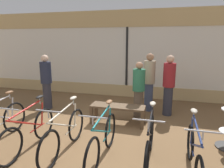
# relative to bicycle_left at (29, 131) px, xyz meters

# --- Properties ---
(ground_plane) EXTENTS (24.00, 24.00, 0.00)m
(ground_plane) POSITION_rel_bicycle_left_xyz_m (1.12, 0.61, -0.38)
(ground_plane) COLOR brown
(shop_back_wall) EXTENTS (12.00, 0.08, 3.20)m
(shop_back_wall) POSITION_rel_bicycle_left_xyz_m (1.12, 4.26, 1.25)
(shop_back_wall) COLOR tan
(shop_back_wall) RESTS_ON ground_plane
(bicycle_left) EXTENTS (0.46, 1.72, 1.02)m
(bicycle_left) POSITION_rel_bicycle_left_xyz_m (0.00, 0.00, 0.00)
(bicycle_left) COLOR black
(bicycle_left) RESTS_ON ground_plane
(bicycle_center_left) EXTENTS (0.46, 1.75, 1.03)m
(bicycle_center_left) POSITION_rel_bicycle_left_xyz_m (0.73, 0.09, 0.01)
(bicycle_center_left) COLOR black
(bicycle_center_left) RESTS_ON ground_plane
(bicycle_center_right) EXTENTS (0.46, 1.74, 1.03)m
(bicycle_center_right) POSITION_rel_bicycle_left_xyz_m (1.52, 0.03, 0.01)
(bicycle_center_right) COLOR black
(bicycle_center_right) RESTS_ON ground_plane
(bicycle_right) EXTENTS (0.46, 1.78, 1.03)m
(bicycle_right) POSITION_rel_bicycle_left_xyz_m (2.34, 0.12, 0.01)
(bicycle_right) COLOR black
(bicycle_right) RESTS_ON ground_plane
(bicycle_far_right) EXTENTS (0.46, 1.69, 1.01)m
(bicycle_far_right) POSITION_rel_bicycle_left_xyz_m (3.05, -0.01, -0.01)
(bicycle_far_right) COLOR black
(bicycle_far_right) RESTS_ON ground_plane
(display_bench) EXTENTS (1.40, 0.44, 0.49)m
(display_bench) POSITION_rel_bicycle_left_xyz_m (1.40, 1.69, 0.01)
(display_bench) COLOR brown
(display_bench) RESTS_ON ground_plane
(customer_near_rack) EXTENTS (0.46, 0.46, 1.71)m
(customer_near_rack) POSITION_rel_bicycle_left_xyz_m (-1.03, 2.25, 0.51)
(customer_near_rack) COLOR #2D2D38
(customer_near_rack) RESTS_ON ground_plane
(customer_by_window) EXTENTS (0.45, 0.45, 1.76)m
(customer_by_window) POSITION_rel_bicycle_left_xyz_m (2.08, 2.91, 0.55)
(customer_by_window) COLOR #424C6B
(customer_by_window) RESTS_ON ground_plane
(customer_mid_floor) EXTENTS (0.48, 0.48, 1.57)m
(customer_mid_floor) POSITION_rel_bicycle_left_xyz_m (1.85, 2.30, 0.43)
(customer_mid_floor) COLOR brown
(customer_mid_floor) RESTS_ON ground_plane
(customer_near_bench) EXTENTS (0.47, 0.47, 1.74)m
(customer_near_bench) POSITION_rel_bicycle_left_xyz_m (2.65, 2.66, 0.53)
(customer_near_bench) COLOR #2D2D38
(customer_near_bench) RESTS_ON ground_plane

